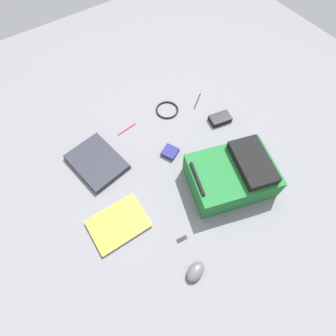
% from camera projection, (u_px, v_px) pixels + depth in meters
% --- Properties ---
extents(ground_plane, '(3.33, 3.33, 0.00)m').
position_uv_depth(ground_plane, '(175.00, 173.00, 1.43)').
color(ground_plane, slate).
extents(backpack, '(0.41, 0.48, 0.19)m').
position_uv_depth(backpack, '(233.00, 175.00, 1.33)').
color(backpack, '#1E662D').
rests_on(backpack, ground_plane).
extents(laptop, '(0.34, 0.28, 0.03)m').
position_uv_depth(laptop, '(97.00, 162.00, 1.44)').
color(laptop, '#24242C').
rests_on(laptop, ground_plane).
extents(book_comic, '(0.20, 0.27, 0.02)m').
position_uv_depth(book_comic, '(119.00, 224.00, 1.28)').
color(book_comic, silver).
rests_on(book_comic, ground_plane).
extents(computer_mouse, '(0.09, 0.11, 0.04)m').
position_uv_depth(computer_mouse, '(195.00, 272.00, 1.17)').
color(computer_mouse, '#4C4C51').
rests_on(computer_mouse, ground_plane).
extents(cable_coil, '(0.14, 0.14, 0.01)m').
position_uv_depth(cable_coil, '(167.00, 110.00, 1.64)').
color(cable_coil, black).
rests_on(cable_coil, ground_plane).
extents(power_brick, '(0.10, 0.14, 0.03)m').
position_uv_depth(power_brick, '(220.00, 119.00, 1.59)').
color(power_brick, black).
rests_on(power_brick, ground_plane).
extents(pen_black, '(0.03, 0.13, 0.01)m').
position_uv_depth(pen_black, '(127.00, 129.00, 1.57)').
color(pen_black, red).
rests_on(pen_black, ground_plane).
extents(pen_blue, '(0.09, 0.12, 0.01)m').
position_uv_depth(pen_blue, '(197.00, 101.00, 1.68)').
color(pen_blue, black).
rests_on(pen_blue, ground_plane).
extents(earbud_pouch, '(0.11, 0.11, 0.03)m').
position_uv_depth(earbud_pouch, '(170.00, 152.00, 1.48)').
color(earbud_pouch, navy).
rests_on(earbud_pouch, ground_plane).
extents(usb_stick, '(0.02, 0.05, 0.01)m').
position_uv_depth(usb_stick, '(182.00, 239.00, 1.25)').
color(usb_stick, black).
rests_on(usb_stick, ground_plane).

